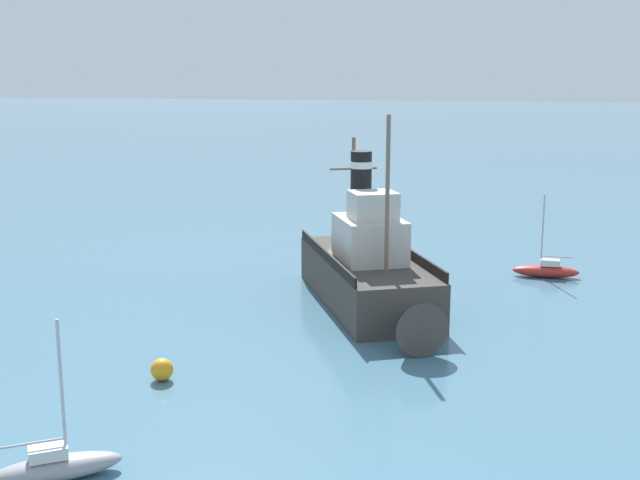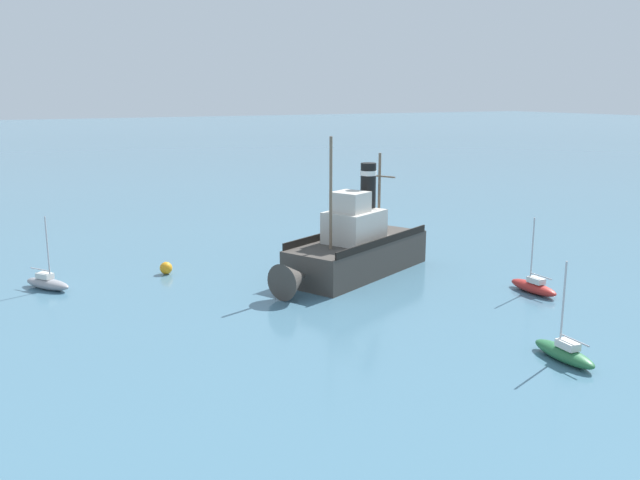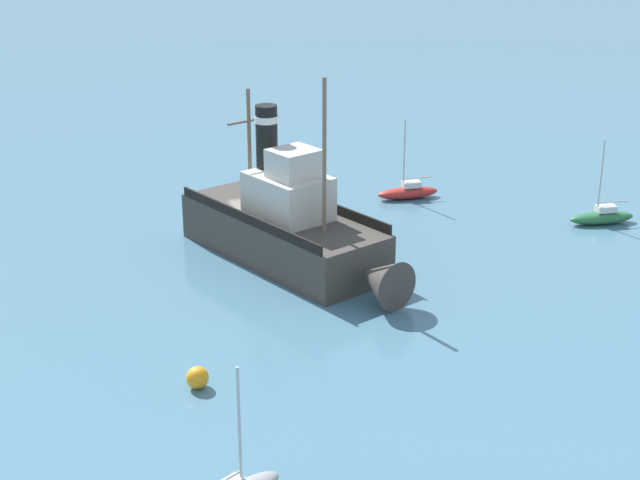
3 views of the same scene
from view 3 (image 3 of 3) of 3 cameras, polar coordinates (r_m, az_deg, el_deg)
ground_plane at (r=51.77m, az=-3.67°, el=-0.49°), size 600.00×600.00×0.00m
old_tugboat at (r=49.31m, az=-1.76°, el=0.70°), size 9.10×14.49×9.90m
sailboat_red at (r=59.62m, az=5.14°, el=2.82°), size 3.80×1.11×4.90m
sailboat_green at (r=57.37m, az=16.08°, el=1.33°), size 3.86×1.35×4.90m
mooring_buoy at (r=38.37m, az=-7.14°, el=-7.95°), size 0.89×0.89×0.89m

